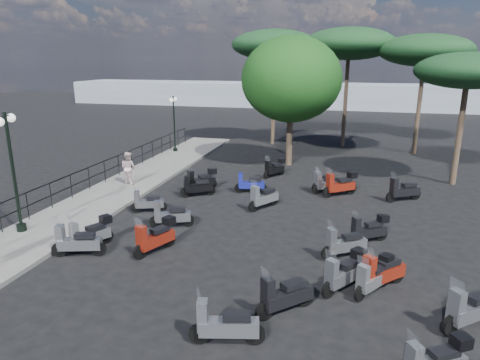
% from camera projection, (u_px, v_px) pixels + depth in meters
% --- Properties ---
extents(ground, '(120.00, 120.00, 0.00)m').
position_uv_depth(ground, '(224.00, 237.00, 15.49)').
color(ground, black).
rests_on(ground, ground).
extents(sidewalk, '(3.00, 30.00, 0.15)m').
position_uv_depth(sidewalk, '(109.00, 196.00, 19.86)').
color(sidewalk, '#5E5C5A').
rests_on(sidewalk, ground).
extents(railing, '(0.04, 26.04, 1.10)m').
position_uv_depth(railing, '(80.00, 178.00, 19.76)').
color(railing, black).
rests_on(railing, sidewalk).
extents(lamp_post_1, '(0.67, 1.21, 4.34)m').
position_uv_depth(lamp_post_1, '(12.00, 165.00, 14.98)').
color(lamp_post_1, black).
rests_on(lamp_post_1, sidewalk).
extents(lamp_post_2, '(0.38, 1.08, 3.70)m').
position_uv_depth(lamp_post_2, '(174.00, 120.00, 28.60)').
color(lamp_post_2, black).
rests_on(lamp_post_2, sidewalk).
extents(pedestrian_far, '(0.91, 0.78, 1.63)m').
position_uv_depth(pedestrian_far, '(128.00, 168.00, 21.35)').
color(pedestrian_far, beige).
rests_on(pedestrian_far, sidewalk).
extents(scooter_1, '(1.70, 0.77, 1.39)m').
position_uv_depth(scooter_1, '(77.00, 243.00, 13.83)').
color(scooter_1, black).
rests_on(scooter_1, ground).
extents(scooter_2, '(0.99, 1.54, 1.35)m').
position_uv_depth(scooter_2, '(90.00, 234.00, 14.43)').
color(scooter_2, black).
rests_on(scooter_2, ground).
extents(scooter_3, '(1.44, 0.73, 1.20)m').
position_uv_depth(scooter_3, '(148.00, 203.00, 17.86)').
color(scooter_3, black).
rests_on(scooter_3, ground).
extents(scooter_4, '(1.48, 1.00, 1.34)m').
position_uv_depth(scooter_4, '(197.00, 187.00, 19.89)').
color(scooter_4, black).
rests_on(scooter_4, ground).
extents(scooter_5, '(1.31, 1.37, 1.38)m').
position_uv_depth(scooter_5, '(201.00, 181.00, 20.74)').
color(scooter_5, black).
rests_on(scooter_5, ground).
extents(scooter_7, '(0.93, 1.67, 1.41)m').
position_uv_depth(scooter_7, '(155.00, 237.00, 14.12)').
color(scooter_7, black).
rests_on(scooter_7, ground).
extents(scooter_8, '(1.63, 0.83, 1.36)m').
position_uv_depth(scooter_8, '(171.00, 216.00, 16.23)').
color(scooter_8, black).
rests_on(scooter_8, ground).
extents(scooter_9, '(1.54, 0.64, 1.25)m').
position_uv_depth(scooter_9, '(250.00, 184.00, 20.48)').
color(scooter_9, black).
rests_on(scooter_9, ground).
extents(scooter_11, '(1.72, 0.68, 1.38)m').
position_uv_depth(scooter_11, '(225.00, 325.00, 9.55)').
color(scooter_11, black).
rests_on(scooter_11, ground).
extents(scooter_12, '(1.35, 1.33, 1.42)m').
position_uv_depth(scooter_12, '(284.00, 296.00, 10.71)').
color(scooter_12, black).
rests_on(scooter_12, ground).
extents(scooter_13, '(1.06, 1.54, 1.40)m').
position_uv_depth(scooter_13, '(263.00, 198.00, 18.27)').
color(scooter_13, black).
rests_on(scooter_13, ground).
extents(scooter_14, '(1.35, 1.02, 1.27)m').
position_uv_depth(scooter_14, '(326.00, 184.00, 20.45)').
color(scooter_14, black).
rests_on(scooter_14, ground).
extents(scooter_15, '(1.00, 1.37, 1.25)m').
position_uv_depth(scooter_15, '(275.00, 168.00, 23.24)').
color(scooter_15, black).
rests_on(scooter_15, ground).
extents(scooter_17, '(1.05, 1.41, 1.29)m').
position_uv_depth(scooter_17, '(374.00, 277.00, 11.64)').
color(scooter_17, black).
rests_on(scooter_17, ground).
extents(scooter_18, '(1.16, 1.50, 1.38)m').
position_uv_depth(scooter_18, '(344.00, 273.00, 11.80)').
color(scooter_18, black).
rests_on(scooter_18, ground).
extents(scooter_19, '(1.48, 1.05, 1.36)m').
position_uv_depth(scooter_19, '(344.00, 244.00, 13.74)').
color(scooter_19, black).
rests_on(scooter_19, ground).
extents(scooter_20, '(1.20, 1.15, 1.25)m').
position_uv_depth(scooter_20, '(325.00, 181.00, 20.88)').
color(scooter_20, black).
rests_on(scooter_20, ground).
extents(scooter_21, '(1.53, 1.25, 1.44)m').
position_uv_depth(scooter_21, '(340.00, 185.00, 19.96)').
color(scooter_21, black).
rests_on(scooter_21, ground).
extents(scooter_23, '(1.33, 1.36, 1.43)m').
position_uv_depth(scooter_23, '(381.00, 273.00, 11.85)').
color(scooter_23, black).
rests_on(scooter_23, ground).
extents(scooter_24, '(1.46, 1.25, 1.45)m').
position_uv_depth(scooter_24, '(470.00, 310.00, 10.10)').
color(scooter_24, black).
rests_on(scooter_24, ground).
extents(scooter_25, '(1.41, 1.02, 1.27)m').
position_uv_depth(scooter_25, '(368.00, 230.00, 14.87)').
color(scooter_25, black).
rests_on(scooter_25, ground).
extents(scooter_26, '(1.57, 1.05, 1.41)m').
position_uv_depth(scooter_26, '(403.00, 191.00, 19.24)').
color(scooter_26, black).
rests_on(scooter_26, ground).
extents(broadleaf_tree, '(5.80, 5.80, 7.54)m').
position_uv_depth(broadleaf_tree, '(291.00, 79.00, 24.60)').
color(broadleaf_tree, '#38281E').
rests_on(broadleaf_tree, ground).
extents(pine_0, '(6.38, 6.38, 8.33)m').
position_uv_depth(pine_0, '(349.00, 44.00, 29.52)').
color(pine_0, '#38281E').
rests_on(pine_0, ground).
extents(pine_1, '(5.88, 5.88, 7.76)m').
position_uv_depth(pine_1, '(425.00, 51.00, 27.21)').
color(pine_1, '#38281E').
rests_on(pine_1, ground).
extents(pine_2, '(6.15, 6.15, 8.25)m').
position_uv_depth(pine_2, '(274.00, 45.00, 30.50)').
color(pine_2, '#38281E').
rests_on(pine_2, ground).
extents(pine_3, '(5.02, 5.02, 6.55)m').
position_uv_depth(pine_3, '(468.00, 71.00, 20.47)').
color(pine_3, '#38281E').
rests_on(pine_3, ground).
extents(distant_hills, '(70.00, 8.00, 3.00)m').
position_uv_depth(distant_hills, '(322.00, 95.00, 56.93)').
color(distant_hills, gray).
rests_on(distant_hills, ground).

